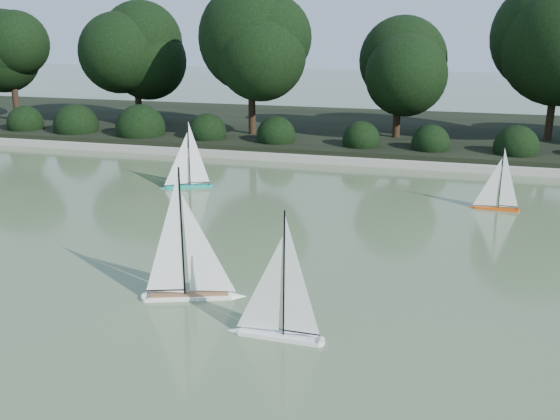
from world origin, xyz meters
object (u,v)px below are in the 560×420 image
sailboat_white_a (272,317)px  sailboat_teal (184,176)px  sailboat_orange (493,199)px  sailboat_white_b (196,277)px

sailboat_white_a → sailboat_teal: (-3.57, 5.77, -0.00)m
sailboat_orange → sailboat_teal: size_ratio=0.84×
sailboat_white_a → sailboat_teal: 6.79m
sailboat_orange → sailboat_teal: sailboat_teal is taller
sailboat_white_a → sailboat_white_b: size_ratio=0.86×
sailboat_orange → sailboat_white_b: bearing=-126.9°
sailboat_white_a → sailboat_white_b: sailboat_white_b is taller
sailboat_orange → sailboat_teal: 6.20m
sailboat_white_a → sailboat_white_b: (-1.20, 0.73, 0.04)m
sailboat_white_a → sailboat_teal: size_ratio=1.01×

